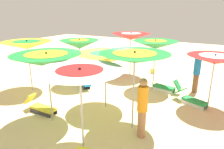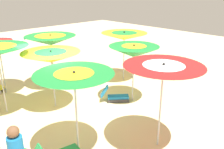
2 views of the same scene
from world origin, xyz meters
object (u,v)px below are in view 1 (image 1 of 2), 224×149
beachgoer_0 (142,107)px  beach_umbrella_7 (135,58)px  beach_umbrella_5 (47,60)px  beach_umbrella_8 (80,77)px  beach_umbrella_0 (131,36)px  beach_umbrella_6 (215,60)px  beachgoer_1 (197,72)px  lounger_1 (41,107)px  beach_umbrella_2 (27,45)px  lounger_2 (85,83)px  beach_umbrella_3 (155,45)px  lounger_0 (166,87)px  lounger_4 (192,100)px  beach_umbrella_4 (105,58)px  beach_ball (153,71)px  beach_umbrella_1 (80,44)px

beachgoer_0 → beach_umbrella_7: bearing=-106.9°
beach_umbrella_5 → beach_umbrella_8: bearing=157.6°
beach_umbrella_0 → beach_umbrella_6: size_ratio=1.16×
beach_umbrella_5 → beach_umbrella_8: beach_umbrella_5 is taller
beach_umbrella_8 → beachgoer_1: (-1.94, -5.88, -1.11)m
lounger_1 → beachgoer_0: (-3.80, -0.37, 0.77)m
beach_umbrella_5 → beachgoer_1: size_ratio=1.29×
beach_umbrella_2 → beachgoer_0: 6.12m
beach_umbrella_6 → beach_umbrella_7: 3.34m
lounger_2 → lounger_1: bearing=132.0°
beach_umbrella_7 → beach_umbrella_5: bearing=20.2°
beach_umbrella_2 → beach_umbrella_6: bearing=-165.3°
beach_umbrella_6 → beach_umbrella_0: bearing=-28.1°
beach_umbrella_6 → beach_umbrella_7: size_ratio=0.85×
beach_umbrella_3 → lounger_0: bearing=177.4°
lounger_4 → beach_umbrella_4: bearing=-125.4°
beachgoer_1 → beach_umbrella_7: bearing=166.3°
beach_umbrella_2 → lounger_0: bearing=-152.6°
beachgoer_1 → beach_ball: bearing=57.3°
lounger_0 → beachgoer_0: beachgoer_0 is taller
lounger_4 → beach_umbrella_7: bearing=-95.3°
beach_umbrella_0 → lounger_0: 3.49m
lounger_2 → beach_umbrella_0: bearing=-71.4°
beach_umbrella_6 → beach_umbrella_8: 5.12m
beach_umbrella_1 → lounger_2: 1.94m
beach_umbrella_5 → lounger_2: (0.89, -3.10, -1.92)m
beach_umbrella_7 → beach_umbrella_8: 1.86m
lounger_2 → beach_umbrella_4: bearing=-174.0°
beach_umbrella_6 → lounger_4: 1.83m
lounger_0 → lounger_2: bearing=31.5°
beach_umbrella_0 → beach_umbrella_5: bearing=88.0°
lounger_2 → beachgoer_0: (-3.90, 2.50, 0.76)m
beach_umbrella_5 → beach_umbrella_6: 5.81m
beach_umbrella_0 → beach_ball: (-0.99, -1.12, -2.10)m
beach_umbrella_1 → beach_umbrella_7: (-4.02, 2.55, 0.28)m
beach_umbrella_7 → beach_umbrella_8: beach_umbrella_7 is taller
beach_umbrella_4 → lounger_4: size_ratio=1.53×
beach_umbrella_1 → beach_umbrella_8: beach_umbrella_8 is taller
beach_umbrella_2 → lounger_4: bearing=-163.5°
beach_umbrella_0 → beach_umbrella_1: 2.94m
beach_umbrella_5 → beach_umbrella_0: bearing=-92.0°
beach_umbrella_2 → lounger_2: bearing=-143.9°
beach_umbrella_0 → beach_umbrella_3: size_ratio=1.05×
beach_umbrella_8 → beach_ball: 8.10m
beachgoer_1 → beach_ball: beachgoer_1 is taller
beach_umbrella_7 → beach_umbrella_6: bearing=-126.9°
beach_umbrella_3 → beach_umbrella_7: (-0.53, 3.62, 0.17)m
beach_umbrella_4 → beach_umbrella_8: beach_umbrella_8 is taller
lounger_4 → beachgoer_0: size_ratio=0.78×
beach_umbrella_7 → beach_umbrella_0: bearing=-64.6°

